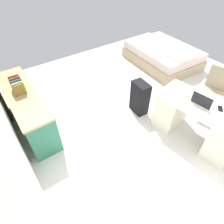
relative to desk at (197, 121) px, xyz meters
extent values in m
plane|color=silver|center=(1.09, 0.07, -0.38)|extent=(6.03, 6.03, 0.00)
cube|color=silver|center=(0.00, 0.00, 0.33)|extent=(1.51, 0.83, 0.04)
cube|color=beige|center=(0.49, 0.06, -0.03)|extent=(0.47, 0.64, 0.69)
cylinder|color=black|center=(0.24, -0.73, -0.36)|extent=(0.52, 0.52, 0.04)
cylinder|color=black|center=(0.24, -0.73, -0.17)|extent=(0.06, 0.06, 0.42)
cube|color=tan|center=(0.24, -0.73, 0.08)|extent=(0.55, 0.55, 0.08)
cube|color=tan|center=(0.28, -0.93, 0.34)|extent=(0.44, 0.15, 0.44)
cube|color=#2D7056|center=(1.95, 2.20, -0.02)|extent=(1.76, 0.44, 0.71)
cube|color=tan|center=(1.95, 2.20, 0.36)|extent=(1.80, 0.48, 0.04)
cube|color=#275F49|center=(1.55, 1.98, -0.18)|extent=(0.67, 0.01, 0.25)
cube|color=#275F49|center=(2.34, 1.98, -0.18)|extent=(0.67, 0.01, 0.25)
cube|color=tan|center=(2.20, -1.56, -0.24)|extent=(2.00, 1.54, 0.28)
cube|color=beige|center=(2.20, -1.56, 0.00)|extent=(1.94, 1.48, 0.20)
cube|color=white|center=(1.53, -1.50, 0.15)|extent=(0.53, 0.72, 0.10)
cube|color=black|center=(1.06, 0.32, -0.04)|extent=(0.38, 0.25, 0.67)
cube|color=silver|center=(0.05, -0.03, 0.35)|extent=(0.33, 0.26, 0.02)
cube|color=black|center=(0.03, 0.07, 0.46)|extent=(0.31, 0.05, 0.19)
ellipsoid|color=white|center=(0.31, 0.00, 0.36)|extent=(0.07, 0.11, 0.03)
cube|color=black|center=(-0.19, -0.13, 0.35)|extent=(0.13, 0.15, 0.01)
cube|color=brown|center=(1.88, 2.20, 0.48)|extent=(0.03, 0.17, 0.19)
cube|color=#89A157|center=(1.92, 2.20, 0.48)|extent=(0.04, 0.17, 0.21)
cube|color=#2A485E|center=(1.96, 2.20, 0.50)|extent=(0.03, 0.17, 0.24)
cube|color=#5BB341|center=(2.00, 2.20, 0.48)|extent=(0.03, 0.17, 0.21)
cube|color=maroon|center=(2.04, 2.20, 0.49)|extent=(0.04, 0.17, 0.23)
cube|color=#5A6534|center=(2.08, 2.20, 0.47)|extent=(0.04, 0.17, 0.19)
cube|color=olive|center=(2.12, 2.20, 0.50)|extent=(0.03, 0.17, 0.24)
cone|color=#4C7FBF|center=(2.30, 2.20, 0.43)|extent=(0.08, 0.08, 0.11)
camera|label=1|loc=(-0.94, 2.43, 2.24)|focal=30.02mm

